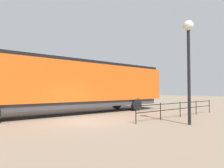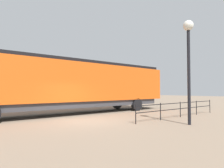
% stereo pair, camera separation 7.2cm
% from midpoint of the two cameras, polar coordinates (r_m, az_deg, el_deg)
% --- Properties ---
extents(ground_plane, '(120.00, 120.00, 0.00)m').
position_cam_midpoint_polar(ground_plane, '(11.86, -7.79, -10.54)').
color(ground_plane, '#84705B').
extents(locomotive, '(2.97, 17.58, 4.07)m').
position_cam_midpoint_polar(locomotive, '(15.69, -9.69, -0.03)').
color(locomotive, '#D15114').
rests_on(locomotive, ground_plane).
extents(lamp_post, '(0.55, 0.55, 5.51)m').
position_cam_midpoint_polar(lamp_post, '(11.39, 21.01, 9.73)').
color(lamp_post, black).
rests_on(lamp_post, ground_plane).
extents(platform_fence, '(0.05, 8.62, 1.04)m').
position_cam_midpoint_polar(platform_fence, '(14.15, 18.88, -6.27)').
color(platform_fence, black).
rests_on(platform_fence, ground_plane).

